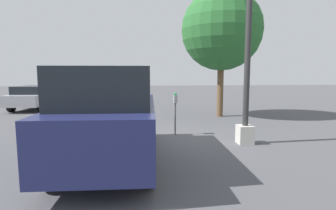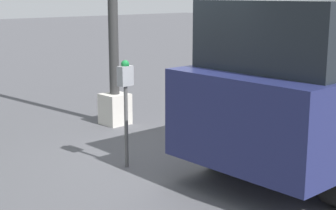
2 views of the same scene
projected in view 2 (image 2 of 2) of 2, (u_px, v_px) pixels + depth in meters
name	position (u px, v px, depth m)	size (l,w,h in m)	color
ground_plane	(190.00, 164.00, 7.06)	(80.00, 80.00, 0.00)	#4C4C51
parking_meter_near	(126.00, 89.00, 6.72)	(0.21, 0.13, 1.45)	#4C4C4C
lamp_post	(113.00, 22.00, 8.83)	(0.44, 0.44, 5.34)	beige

